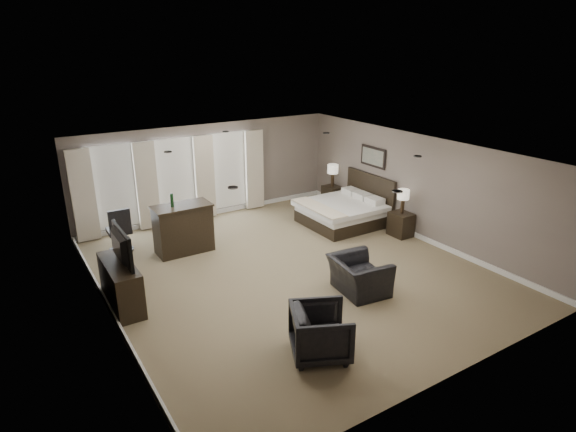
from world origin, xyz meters
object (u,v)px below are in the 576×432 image
lamp_far (333,176)px  desk_chair (119,229)px  nightstand_near (401,224)px  tv (118,260)px  bed (339,203)px  dresser (121,285)px  armchair_far (321,330)px  nightstand_far (332,196)px  bar_stool_right (181,223)px  bar_stool_left (122,229)px  lamp_near (403,201)px  bar_counter (183,228)px  armchair_near (359,270)px

lamp_far → desk_chair: lamp_far is taller
nightstand_near → tv: bearing=177.9°
bed → dresser: size_ratio=1.34×
tv → armchair_far: tv is taller
bed → nightstand_near: size_ratio=3.27×
tv → bed: bearing=-78.8°
bed → nightstand_far: bed is taller
bar_stool_right → bar_stool_left: bearing=157.7°
lamp_near → bar_counter: size_ratio=0.46×
bar_stool_left → bar_stool_right: size_ratio=0.83×
tv → bar_counter: bar_counter is taller
tv → armchair_far: (2.25, -3.22, -0.48)m
bed → desk_chair: 5.59m
nightstand_far → nightstand_near: bearing=-90.0°
nightstand_far → bar_stool_left: bar_stool_left is taller
nightstand_far → tv: (-6.92, -2.64, 0.65)m
nightstand_near → bar_stool_right: bearing=149.8°
bar_stool_left → dresser: bearing=-104.4°
lamp_far → tv: lamp_far is taller
bed → tv: 6.15m
nightstand_far → bed: bearing=-121.5°
armchair_far → bar_stool_left: 6.47m
tv → armchair_far: 3.96m
bar_counter → bed: bearing=-7.6°
dresser → tv: tv is taller
nightstand_near → lamp_far: 2.97m
nightstand_near → bar_counter: 5.43m
bed → desk_chair: bed is taller
lamp_near → armchair_far: bearing=-147.5°
bar_counter → bar_stool_left: bar_counter is taller
nightstand_near → bar_stool_right: bar_stool_right is taller
dresser → armchair_far: size_ratio=1.63×
lamp_far → tv: bearing=-159.1°
bar_counter → bar_stool_right: bar_counter is taller
lamp_near → nightstand_near: bearing=0.0°
nightstand_near → lamp_near: lamp_near is taller
bed → bar_counter: 4.18m
lamp_near → armchair_near: bearing=-148.9°
dresser → armchair_near: (4.10, -1.96, 0.04)m
nightstand_near → desk_chair: (-6.32, 2.81, 0.25)m
lamp_near → dresser: 6.94m
bed → bar_stool_left: bearing=160.2°
bar_stool_left → desk_chair: size_ratio=0.62×
bed → armchair_far: bearing=-130.5°
nightstand_near → lamp_far: lamp_far is taller
nightstand_near → armchair_near: 3.30m
bed → bar_stool_right: bearing=161.1°
nightstand_near → tv: 6.95m
armchair_far → armchair_near: bearing=-30.5°
lamp_far → bar_counter: lamp_far is taller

